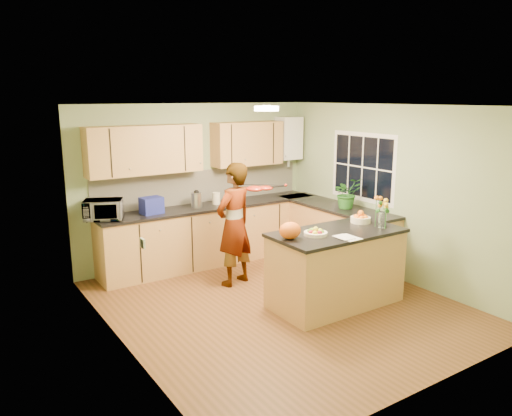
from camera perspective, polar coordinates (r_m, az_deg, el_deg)
floor at (r=6.50m, az=2.63°, el=-10.98°), size 4.50×4.50×0.00m
ceiling at (r=5.96m, az=2.88°, el=11.62°), size 4.00×4.50×0.02m
wall_back at (r=8.00m, az=-6.80°, el=2.82°), size 4.00×0.02×2.50m
wall_front at (r=4.56m, az=19.73°, el=-5.45°), size 4.00×0.02×2.50m
wall_left at (r=5.22m, az=-15.30°, el=-2.88°), size 0.02×4.50×2.50m
wall_right at (r=7.44m, az=15.29°, el=1.71°), size 0.02×4.50×2.50m
back_counter at (r=7.96m, az=-5.03°, el=-2.95°), size 3.64×0.62×0.94m
right_counter at (r=7.99m, az=8.97°, el=-3.00°), size 0.62×2.24×0.94m
splashback at (r=8.04m, az=-6.10°, el=2.52°), size 3.60×0.02×0.52m
upper_cabinets at (r=7.69m, az=-7.52°, el=6.92°), size 3.20×0.34×0.70m
boiler at (r=8.68m, az=3.75°, el=7.96°), size 0.40×0.30×0.86m
window_right at (r=7.79m, az=12.08°, el=4.60°), size 0.01×1.30×1.05m
light_switch at (r=4.66m, az=-12.83°, el=-3.96°), size 0.02×0.09×0.09m
ceiling_lamp at (r=6.20m, az=1.21°, el=11.31°), size 0.30×0.30×0.07m
peninsula_island at (r=6.44m, az=9.11°, el=-6.76°), size 1.69×0.86×0.97m
fruit_dish at (r=6.06m, az=6.83°, el=-2.74°), size 0.28×0.28×0.10m
orange_bowl at (r=6.75m, az=11.87°, el=-1.10°), size 0.26×0.26×0.15m
flower_vase at (r=6.52m, az=14.32°, el=0.34°), size 0.24×0.24×0.44m
orange_bag at (r=5.87m, az=3.91°, el=-2.58°), size 0.29×0.26×0.20m
papers at (r=6.02m, az=10.49°, el=-3.32°), size 0.21×0.29×0.01m
violinist at (r=6.93m, az=-2.50°, el=-1.89°), size 0.73×0.58×1.73m
violin at (r=6.74m, az=-0.12°, el=2.22°), size 0.60×0.52×0.15m
microwave at (r=7.16m, az=-17.06°, el=-0.20°), size 0.61×0.53×0.28m
blue_box at (r=7.37m, az=-11.85°, el=0.29°), size 0.32×0.25×0.24m
kettle at (r=7.67m, az=-6.81°, el=1.01°), size 0.17×0.17×0.32m
jar_cream at (r=7.87m, az=-4.56°, el=1.10°), size 0.13×0.13×0.19m
jar_white at (r=7.95m, az=-3.22°, el=1.16°), size 0.12×0.12×0.17m
potted_plant at (r=7.66m, az=10.35°, el=1.70°), size 0.48×0.44×0.47m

